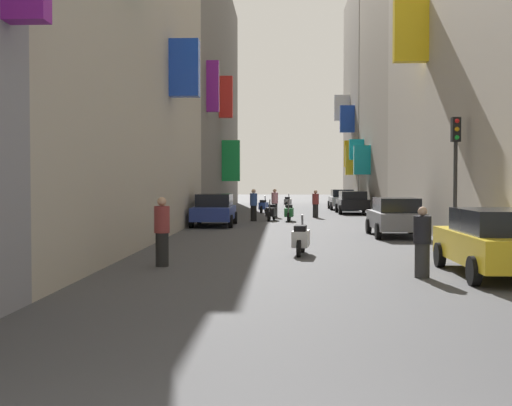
{
  "coord_description": "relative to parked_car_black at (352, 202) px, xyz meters",
  "views": [
    {
      "loc": [
        -0.7,
        -3.41,
        2.1
      ],
      "look_at": [
        -2.03,
        29.52,
        1.01
      ],
      "focal_mm": 46.84,
      "sensor_mm": 36.0,
      "label": 1
    }
  ],
  "objects": [
    {
      "name": "parked_car_yellow",
      "position": [
        0.2,
        -28.25,
        0.02
      ],
      "size": [
        1.9,
        4.4,
        1.48
      ],
      "color": "gold",
      "rests_on": "ground"
    },
    {
      "name": "parked_car_black",
      "position": [
        0.0,
        0.0,
        0.0
      ],
      "size": [
        1.97,
        4.26,
        1.45
      ],
      "color": "black",
      "rests_on": "ground"
    },
    {
      "name": "pedestrian_near_left",
      "position": [
        -2.6,
        -4.86,
        0.02
      ],
      "size": [
        0.38,
        0.38,
        1.58
      ],
      "color": "black",
      "rests_on": "ground"
    },
    {
      "name": "pedestrian_far_away",
      "position": [
        -4.94,
        -4.54,
        0.06
      ],
      "size": [
        0.49,
        0.49,
        1.65
      ],
      "color": "black",
      "rests_on": "ground"
    },
    {
      "name": "pedestrian_mid_street",
      "position": [
        -7.44,
        -26.87,
        0.09
      ],
      "size": [
        0.45,
        0.45,
        1.71
      ],
      "color": "black",
      "rests_on": "ground"
    },
    {
      "name": "parked_car_blue",
      "position": [
        -7.69,
        -11.94,
        0.01
      ],
      "size": [
        1.95,
        4.32,
        1.49
      ],
      "color": "navy",
      "rests_on": "ground"
    },
    {
      "name": "scooter_blue",
      "position": [
        -5.74,
        0.75,
        -0.3
      ],
      "size": [
        0.64,
        1.81,
        1.13
      ],
      "color": "#2D4CAD",
      "rests_on": "ground"
    },
    {
      "name": "traffic_light_near_corner",
      "position": [
        0.82,
        -22.36,
        2.01
      ],
      "size": [
        0.26,
        0.34,
        4.05
      ],
      "color": "#2D2D2D",
      "rests_on": "ground"
    },
    {
      "name": "building_left_mid_a",
      "position": [
        -11.77,
        -19.97,
        6.92
      ],
      "size": [
        7.38,
        23.79,
        15.36
      ],
      "color": "#B2A899",
      "rests_on": "ground"
    },
    {
      "name": "ground_plane",
      "position": [
        -3.77,
        -9.65,
        -0.76
      ],
      "size": [
        140.0,
        140.0,
        0.0
      ],
      "primitive_type": "plane",
      "color": "#424244"
    },
    {
      "name": "parked_car_silver",
      "position": [
        -0.14,
        6.1,
        0.01
      ],
      "size": [
        1.87,
        3.9,
        1.47
      ],
      "color": "#B7B7BC",
      "rests_on": "ground"
    },
    {
      "name": "scooter_silver",
      "position": [
        -4.09,
        9.27,
        -0.3
      ],
      "size": [
        0.62,
        1.9,
        1.13
      ],
      "color": "#ADADB2",
      "rests_on": "ground"
    },
    {
      "name": "pedestrian_near_right",
      "position": [
        -6.0,
        -8.27,
        0.07
      ],
      "size": [
        0.5,
        0.5,
        1.67
      ],
      "color": "black",
      "rests_on": "ground"
    },
    {
      "name": "building_right_mid_a",
      "position": [
        4.22,
        0.37,
        8.01
      ],
      "size": [
        7.07,
        13.73,
        17.55
      ],
      "color": "#9E9384",
      "rests_on": "ground"
    },
    {
      "name": "scooter_green",
      "position": [
        -4.15,
        -8.25,
        -0.3
      ],
      "size": [
        0.51,
        1.79,
        1.13
      ],
      "color": "#287F3D",
      "rests_on": "ground"
    },
    {
      "name": "parked_car_grey",
      "position": [
        -0.22,
        -17.73,
        0.01
      ],
      "size": [
        1.84,
        4.03,
        1.47
      ],
      "color": "slate",
      "rests_on": "ground"
    },
    {
      "name": "scooter_black",
      "position": [
        -5.07,
        -7.76,
        -0.3
      ],
      "size": [
        0.62,
        1.87,
        1.13
      ],
      "color": "black",
      "rests_on": "ground"
    },
    {
      "name": "building_right_mid_c",
      "position": [
        4.21,
        14.02,
        8.3
      ],
      "size": [
        7.3,
        12.64,
        18.14
      ],
      "color": "gray",
      "rests_on": "ground"
    },
    {
      "name": "building_left_mid_b",
      "position": [
        -11.77,
        6.13,
        7.98
      ],
      "size": [
        7.27,
        28.42,
        17.49
      ],
      "color": "slate",
      "rests_on": "ground"
    },
    {
      "name": "pedestrian_crossing",
      "position": [
        -1.46,
        -28.54,
        0.0
      ],
      "size": [
        0.51,
        0.51,
        1.54
      ],
      "color": "#303030",
      "rests_on": "ground"
    },
    {
      "name": "scooter_white",
      "position": [
        -3.96,
        -24.18,
        -0.3
      ],
      "size": [
        0.56,
        1.77,
        1.13
      ],
      "color": "silver",
      "rests_on": "ground"
    }
  ]
}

